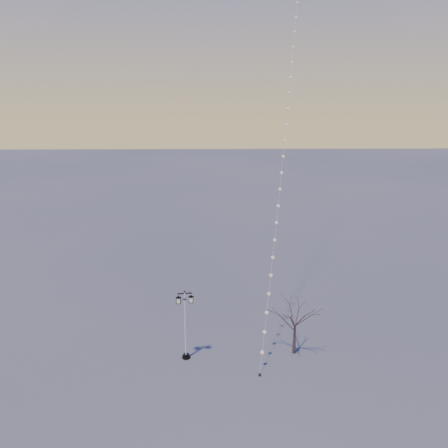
{
  "coord_description": "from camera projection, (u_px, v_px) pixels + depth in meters",
  "views": [
    {
      "loc": [
        -1.04,
        -29.53,
        19.14
      ],
      "look_at": [
        -0.3,
        4.24,
        9.82
      ],
      "focal_mm": 36.66,
      "sensor_mm": 36.0,
      "label": 1
    }
  ],
  "objects": [
    {
      "name": "bare_tree",
      "position": [
        295.0,
        317.0,
        34.77
      ],
      "size": [
        2.63,
        2.63,
        4.37
      ],
      "rotation": [
        0.0,
        0.0,
        -0.13
      ],
      "color": "#3F302A",
      "rests_on": "ground"
    },
    {
      "name": "street_lamp",
      "position": [
        185.0,
        321.0,
        34.04
      ],
      "size": [
        1.4,
        0.62,
        5.55
      ],
      "rotation": [
        0.0,
        0.0,
        0.15
      ],
      "color": "black",
      "rests_on": "ground"
    },
    {
      "name": "ground",
      "position": [
        229.0,
        368.0,
        33.57
      ],
      "size": [
        300.0,
        300.0,
        0.0
      ],
      "primitive_type": "plane",
      "color": "#525453",
      "rests_on": "ground"
    },
    {
      "name": "kite_train",
      "position": [
        288.0,
        84.0,
        43.37
      ],
      "size": [
        8.42,
        34.03,
        41.14
      ],
      "rotation": [
        0.0,
        0.0,
        -0.18
      ],
      "color": "black",
      "rests_on": "ground"
    }
  ]
}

